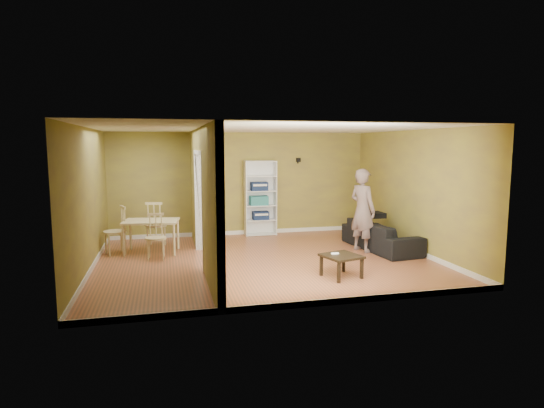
# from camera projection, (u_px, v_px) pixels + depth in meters

# --- Properties ---
(room_shell) EXTENTS (6.50, 6.50, 6.50)m
(room_shell) POSITION_uv_depth(u_px,v_px,m) (264.00, 195.00, 8.90)
(room_shell) COLOR #B3623A
(room_shell) RESTS_ON ground
(partition) EXTENTS (0.22, 5.50, 2.60)m
(partition) POSITION_uv_depth(u_px,v_px,m) (203.00, 197.00, 8.62)
(partition) COLOR #A29A33
(partition) RESTS_ON ground
(wall_speaker) EXTENTS (0.10, 0.10, 0.10)m
(wall_speaker) POSITION_uv_depth(u_px,v_px,m) (298.00, 160.00, 11.76)
(wall_speaker) COLOR black
(wall_speaker) RESTS_ON room_shell
(sofa) EXTENTS (2.20, 1.11, 0.81)m
(sofa) POSITION_uv_depth(u_px,v_px,m) (381.00, 231.00, 9.97)
(sofa) COLOR #2F2F30
(sofa) RESTS_ON ground
(person) EXTENTS (0.93, 0.84, 2.10)m
(person) POSITION_uv_depth(u_px,v_px,m) (363.00, 203.00, 9.71)
(person) COLOR slate
(person) RESTS_ON ground
(bookshelf) EXTENTS (0.80, 0.35, 1.89)m
(bookshelf) POSITION_uv_depth(u_px,v_px,m) (260.00, 198.00, 11.56)
(bookshelf) COLOR white
(bookshelf) RESTS_ON ground
(paper_box_navy_a) EXTENTS (0.40, 0.26, 0.20)m
(paper_box_navy_a) POSITION_uv_depth(u_px,v_px,m) (261.00, 215.00, 11.57)
(paper_box_navy_a) COLOR navy
(paper_box_navy_a) RESTS_ON bookshelf
(paper_box_teal) EXTENTS (0.45, 0.30, 0.23)m
(paper_box_teal) POSITION_uv_depth(u_px,v_px,m) (259.00, 201.00, 11.51)
(paper_box_teal) COLOR #127680
(paper_box_teal) RESTS_ON bookshelf
(paper_box_navy_b) EXTENTS (0.42, 0.27, 0.21)m
(paper_box_navy_b) POSITION_uv_depth(u_px,v_px,m) (259.00, 186.00, 11.47)
(paper_box_navy_b) COLOR navy
(paper_box_navy_b) RESTS_ON bookshelf
(coffee_table) EXTENTS (0.59, 0.59, 0.39)m
(coffee_table) POSITION_uv_depth(u_px,v_px,m) (341.00, 258.00, 7.85)
(coffee_table) COLOR black
(coffee_table) RESTS_ON ground
(game_controller) EXTENTS (0.14, 0.04, 0.03)m
(game_controller) POSITION_uv_depth(u_px,v_px,m) (335.00, 253.00, 7.90)
(game_controller) COLOR white
(game_controller) RESTS_ON coffee_table
(dining_table) EXTENTS (1.12, 0.75, 0.70)m
(dining_table) POSITION_uv_depth(u_px,v_px,m) (151.00, 224.00, 9.62)
(dining_table) COLOR beige
(dining_table) RESTS_ON ground
(chair_left) EXTENTS (0.59, 0.59, 1.02)m
(chair_left) POSITION_uv_depth(u_px,v_px,m) (115.00, 230.00, 9.49)
(chair_left) COLOR tan
(chair_left) RESTS_ON ground
(chair_near) EXTENTS (0.45, 0.45, 0.92)m
(chair_near) POSITION_uv_depth(u_px,v_px,m) (156.00, 237.00, 9.09)
(chair_near) COLOR tan
(chair_near) RESTS_ON ground
(chair_far) EXTENTS (0.55, 0.55, 1.04)m
(chair_far) POSITION_uv_depth(u_px,v_px,m) (156.00, 224.00, 10.23)
(chair_far) COLOR #D9B77F
(chair_far) RESTS_ON ground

